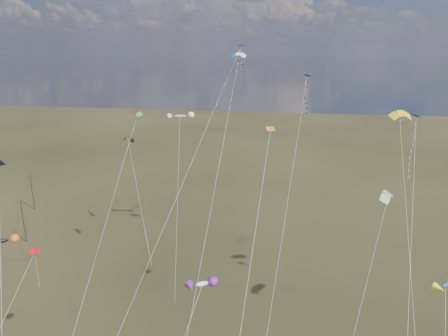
% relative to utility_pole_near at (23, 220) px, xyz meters
% --- Properties ---
extents(utility_pole_near, '(1.40, 0.20, 8.00)m').
position_rel_utility_pole_near_xyz_m(utility_pole_near, '(0.00, 0.00, 0.00)').
color(utility_pole_near, black).
rests_on(utility_pole_near, ground).
extents(utility_pole_far, '(1.40, 0.20, 8.00)m').
position_rel_utility_pole_near_xyz_m(utility_pole_far, '(-8.00, 14.00, 0.00)').
color(utility_pole_far, black).
rests_on(utility_pole_far, ground).
extents(diamond_black_high, '(4.28, 23.61, 29.47)m').
position_rel_utility_pole_near_xyz_m(diamond_black_high, '(47.43, 0.44, 20.88)').
color(diamond_black_high, black).
rests_on(diamond_black_high, ground).
extents(diamond_navy_tall, '(11.54, 27.09, 33.60)m').
position_rel_utility_pole_near_xyz_m(diamond_navy_tall, '(37.00, -0.30, 24.55)').
color(diamond_navy_tall, '#0B0F4B').
rests_on(diamond_navy_tall, ground).
extents(diamond_black_mid, '(9.55, 16.07, 22.58)m').
position_rel_utility_pole_near_xyz_m(diamond_black_mid, '(21.12, -29.75, 12.45)').
color(diamond_black_mid, black).
rests_on(diamond_black_mid, ground).
extents(diamond_red_low, '(5.60, 7.59, 13.98)m').
position_rel_utility_pole_near_xyz_m(diamond_red_low, '(21.55, -26.71, 7.29)').
color(diamond_red_low, '#A90E13').
rests_on(diamond_red_low, ground).
extents(diamond_navy_right, '(3.55, 20.21, 26.39)m').
position_rel_utility_pole_near_xyz_m(diamond_navy_right, '(58.25, -15.22, 17.71)').
color(diamond_navy_right, '#0D1C51').
rests_on(diamond_navy_right, ground).
extents(diamond_orange_center, '(2.69, 20.97, 25.38)m').
position_rel_utility_pole_near_xyz_m(diamond_orange_center, '(43.16, -25.21, 13.12)').
color(diamond_orange_center, orange).
rests_on(diamond_orange_center, ground).
extents(parafoil_yellow, '(2.62, 19.29, 26.78)m').
position_rel_utility_pole_near_xyz_m(parafoil_yellow, '(57.45, -12.25, 21.93)').
color(parafoil_yellow, gold).
rests_on(parafoil_yellow, ground).
extents(parafoil_blue_white, '(3.85, 22.52, 32.81)m').
position_rel_utility_pole_near_xyz_m(parafoil_blue_white, '(38.16, -1.82, 27.86)').
color(parafoil_blue_white, blue).
rests_on(parafoil_blue_white, ground).
extents(parafoil_striped, '(5.81, 10.78, 19.24)m').
position_rel_utility_pole_near_xyz_m(parafoil_striped, '(55.85, -17.00, 14.42)').
color(parafoil_striped, '#D0CC12').
rests_on(parafoil_striped, ground).
extents(parafoil_tricolor, '(3.94, 18.31, 25.25)m').
position_rel_utility_pole_near_xyz_m(parafoil_tricolor, '(24.94, -6.86, 20.44)').
color(parafoil_tricolor, gold).
rests_on(parafoil_tricolor, ground).
extents(novelty_black_orange, '(3.92, 8.74, 13.48)m').
position_rel_utility_pole_near_xyz_m(novelty_black_orange, '(15.61, -23.51, 8.84)').
color(novelty_black_orange, black).
rests_on(novelty_black_orange, ground).
extents(novelty_orange_black, '(8.10, 10.61, 18.70)m').
position_rel_utility_pole_near_xyz_m(novelty_orange_black, '(18.53, 4.78, 14.09)').
color(novelty_orange_black, '#D66102').
rests_on(novelty_orange_black, ground).
extents(novelty_white_purple, '(5.37, 8.92, 14.47)m').
position_rel_utility_pole_near_xyz_m(novelty_white_purple, '(39.18, -29.45, 9.87)').
color(novelty_white_purple, white).
rests_on(novelty_white_purple, ground).
extents(novelty_redwhite_stripe, '(6.02, 19.48, 23.10)m').
position_rel_utility_pole_near_xyz_m(novelty_redwhite_stripe, '(27.63, 5.16, 18.28)').
color(novelty_redwhite_stripe, red).
rests_on(novelty_redwhite_stripe, ground).
extents(novelty_blue_yellow, '(2.61, 11.25, 13.83)m').
position_rel_utility_pole_near_xyz_m(novelty_blue_yellow, '(59.51, -25.07, 9.23)').
color(novelty_blue_yellow, '#0C52AF').
rests_on(novelty_blue_yellow, ground).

